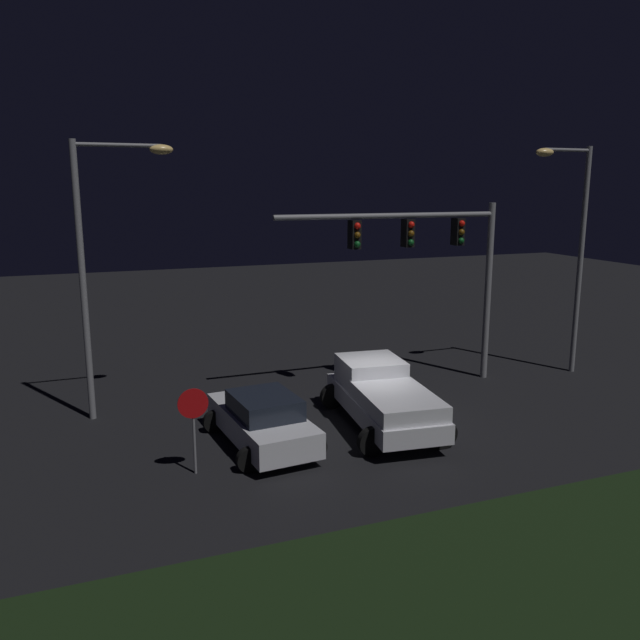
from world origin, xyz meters
TOP-DOWN VIEW (x-y plane):
  - ground_plane at (0.00, 0.00)m, footprint 80.00×80.00m
  - grass_median at (0.00, -8.63)m, footprint 24.79×6.26m
  - pickup_truck at (0.13, -0.14)m, footprint 3.27×5.59m
  - car_sedan at (-3.65, -0.39)m, footprint 2.74×4.54m
  - traffic_signal_gantry at (3.51, 2.91)m, footprint 8.32×0.56m
  - street_lamp_left at (-7.41, 3.54)m, footprint 2.93×0.44m
  - street_lamp_right at (9.18, 2.37)m, footprint 2.46×0.44m
  - stop_sign at (-5.72, -1.53)m, footprint 0.76×0.08m

SIDE VIEW (x-z plane):
  - ground_plane at x=0.00m, z-range 0.00..0.00m
  - grass_median at x=0.00m, z-range 0.00..0.10m
  - car_sedan at x=-3.65m, z-range -0.02..1.49m
  - pickup_truck at x=0.13m, z-range 0.10..1.90m
  - stop_sign at x=-5.72m, z-range 0.45..2.68m
  - traffic_signal_gantry at x=3.51m, z-range 1.65..8.15m
  - street_lamp_left at x=-7.41m, z-range 1.10..9.50m
  - street_lamp_right at x=9.18m, z-range 1.06..9.56m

